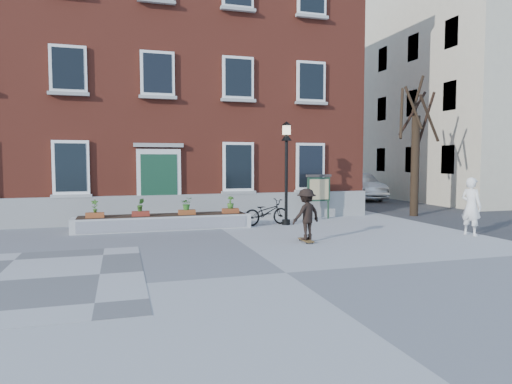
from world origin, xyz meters
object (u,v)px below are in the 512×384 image
object	(u,v)px
bystander	(471,206)
skateboarder	(306,214)
bicycle	(266,212)
notice_board	(319,189)
parked_car	(358,187)
lamp_post	(286,158)

from	to	relation	value
bystander	skateboarder	size ratio (longest dim) A/B	1.18
bicycle	skateboarder	distance (m)	3.80
bicycle	notice_board	bearing A→B (deg)	-78.23
parked_car	notice_board	size ratio (longest dim) A/B	2.67
parked_car	lamp_post	distance (m)	12.40
bicycle	skateboarder	xyz separation A→B (m)	(0.04, -3.79, 0.35)
bystander	notice_board	world-z (taller)	bystander
notice_board	skateboarder	xyz separation A→B (m)	(-2.61, -4.87, -0.42)
lamp_post	notice_board	distance (m)	2.61
bystander	skateboarder	world-z (taller)	bystander
lamp_post	bicycle	bearing A→B (deg)	168.38
bicycle	parked_car	size ratio (longest dim) A/B	0.37
lamp_post	skateboarder	size ratio (longest dim) A/B	2.43
parked_car	skateboarder	world-z (taller)	parked_car
parked_car	lamp_post	world-z (taller)	lamp_post
parked_car	bystander	bearing A→B (deg)	-99.86
notice_board	skateboarder	world-z (taller)	notice_board
parked_car	lamp_post	size ratio (longest dim) A/B	1.27
parked_car	skateboarder	distance (m)	15.58
bicycle	bystander	xyz separation A→B (m)	(5.71, -4.18, 0.46)
bicycle	bystander	size ratio (longest dim) A/B	0.98
bicycle	bystander	distance (m)	7.09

